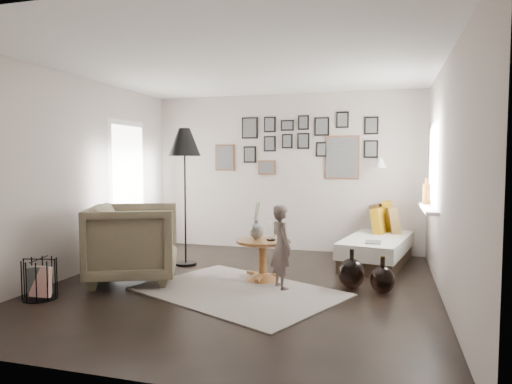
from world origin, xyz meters
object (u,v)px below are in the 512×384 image
(armchair, at_px, (134,242))
(magazine_basket, at_px, (40,279))
(daybed, at_px, (378,245))
(demijohn_large, at_px, (351,273))
(demijohn_small, at_px, (382,280))
(vase, at_px, (257,228))
(pedestal_table, at_px, (263,262))
(child, at_px, (281,247))
(floor_lamp, at_px, (185,147))

(armchair, relative_size, magazine_basket, 2.42)
(daybed, height_order, demijohn_large, daybed)
(daybed, height_order, demijohn_small, daybed)
(vase, relative_size, armchair, 0.44)
(vase, height_order, demijohn_small, vase)
(pedestal_table, relative_size, vase, 1.40)
(pedestal_table, bearing_deg, magazine_basket, -146.50)
(pedestal_table, xyz_separation_m, magazine_basket, (-2.13, -1.41, -0.02))
(child, bearing_deg, daybed, -68.96)
(daybed, relative_size, floor_lamp, 0.97)
(daybed, xyz_separation_m, demijohn_small, (0.08, -1.60, -0.11))
(demijohn_large, bearing_deg, pedestal_table, 176.70)
(pedestal_table, bearing_deg, vase, 165.96)
(pedestal_table, relative_size, daybed, 0.34)
(demijohn_large, bearing_deg, vase, 175.96)
(demijohn_small, bearing_deg, floor_lamp, 165.60)
(demijohn_small, height_order, child, child)
(magazine_basket, bearing_deg, demijohn_small, 18.89)
(vase, relative_size, floor_lamp, 0.24)
(floor_lamp, bearing_deg, vase, -22.47)
(vase, relative_size, daybed, 0.25)
(armchair, distance_m, magazine_basket, 1.15)
(vase, distance_m, armchair, 1.55)
(daybed, relative_size, magazine_basket, 4.37)
(armchair, height_order, child, child)
(demijohn_large, xyz_separation_m, demijohn_small, (0.35, -0.12, -0.02))
(pedestal_table, relative_size, floor_lamp, 0.33)
(daybed, bearing_deg, child, -110.50)
(magazine_basket, bearing_deg, floor_lamp, 66.54)
(pedestal_table, bearing_deg, armchair, -163.66)
(armchair, bearing_deg, demijohn_small, -108.35)
(armchair, distance_m, floor_lamp, 1.57)
(demijohn_large, distance_m, demijohn_small, 0.37)
(daybed, bearing_deg, pedestal_table, -122.80)
(demijohn_large, bearing_deg, magazine_basket, -157.39)
(vase, distance_m, demijohn_small, 1.62)
(floor_lamp, bearing_deg, daybed, 18.68)
(daybed, relative_size, demijohn_small, 4.49)
(daybed, bearing_deg, magazine_basket, -129.88)
(demijohn_large, relative_size, demijohn_small, 1.10)
(floor_lamp, relative_size, demijohn_small, 4.62)
(demijohn_small, bearing_deg, armchair, -174.87)
(floor_lamp, xyz_separation_m, demijohn_small, (2.74, -0.70, -1.53))
(magazine_basket, bearing_deg, demijohn_large, 22.61)
(demijohn_large, bearing_deg, child, -163.41)
(daybed, distance_m, floor_lamp, 3.14)
(vase, distance_m, demijohn_large, 1.28)
(daybed, height_order, armchair, armchair)
(demijohn_small, xyz_separation_m, child, (-1.14, -0.12, 0.34))
(vase, height_order, magazine_basket, vase)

